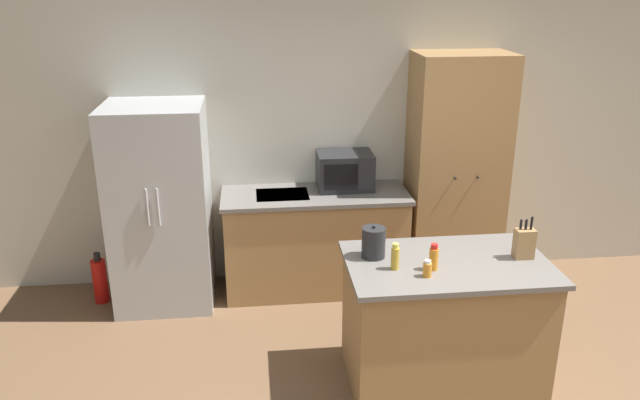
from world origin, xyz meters
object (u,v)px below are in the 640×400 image
microwave (345,171)px  kettle (374,242)px  spice_bottle_tall_dark (427,269)px  knife_block (524,243)px  spice_bottle_short_red (395,257)px  fire_extinguisher (100,280)px  pantry_cabinet (456,172)px  refrigerator (161,207)px  spice_bottle_amber_oil (434,258)px

microwave → kettle: 1.42m
microwave → spice_bottle_tall_dark: bearing=-81.7°
knife_block → kettle: bearing=172.7°
spice_bottle_short_red → fire_extinguisher: bearing=146.5°
fire_extinguisher → spice_bottle_short_red: bearing=-33.5°
pantry_cabinet → fire_extinguisher: bearing=-178.3°
spice_bottle_tall_dark → pantry_cabinet: bearing=66.8°
refrigerator → knife_block: (2.50, -1.38, 0.16)m
microwave → fire_extinguisher: (-2.12, -0.16, -0.85)m
knife_block → spice_bottle_amber_oil: bearing=-170.7°
spice_bottle_short_red → fire_extinguisher: 2.74m
refrigerator → microwave: size_ratio=3.58×
refrigerator → pantry_cabinet: bearing=2.2°
spice_bottle_short_red → fire_extinguisher: size_ratio=0.39×
pantry_cabinet → knife_block: size_ratio=7.16×
knife_block → fire_extinguisher: 3.46m
pantry_cabinet → spice_bottle_tall_dark: (-0.71, -1.66, -0.07)m
fire_extinguisher → microwave: bearing=4.3°
microwave → refrigerator: bearing=-173.9°
kettle → refrigerator: bearing=140.8°
knife_block → kettle: knife_block is taller
spice_bottle_tall_dark → fire_extinguisher: bearing=146.4°
microwave → spice_bottle_tall_dark: microwave is taller
spice_bottle_short_red → spice_bottle_amber_oil: (0.24, -0.03, -0.00)m
spice_bottle_tall_dark → kettle: size_ratio=0.48×
spice_bottle_short_red → kettle: bearing=117.4°
microwave → kettle: (-0.02, -1.42, -0.05)m
spice_bottle_amber_oil → fire_extinguisher: size_ratio=0.39×
pantry_cabinet → spice_bottle_amber_oil: pantry_cabinet is taller
refrigerator → spice_bottle_amber_oil: size_ratio=9.71×
spice_bottle_amber_oil → pantry_cabinet: bearing=67.6°
microwave → knife_block: (0.95, -1.54, -0.05)m
knife_block → fire_extinguisher: (-3.07, 1.38, -0.80)m
spice_bottle_tall_dark → spice_bottle_amber_oil: (0.06, 0.09, 0.03)m
refrigerator → spice_bottle_amber_oil: refrigerator is taller
spice_bottle_short_red → fire_extinguisher: spice_bottle_short_red is taller
microwave → spice_bottle_tall_dark: (0.25, -1.73, -0.10)m
pantry_cabinet → microwave: size_ratio=4.33×
spice_bottle_short_red → fire_extinguisher: (-2.19, 1.45, -0.78)m
refrigerator → spice_bottle_tall_dark: 2.40m
pantry_cabinet → microwave: pantry_cabinet is taller
pantry_cabinet → microwave: bearing=175.9°
pantry_cabinet → kettle: size_ratio=8.99×
pantry_cabinet → kettle: 1.67m
knife_block → kettle: (-0.97, 0.12, -0.00)m
microwave → spice_bottle_tall_dark: size_ratio=4.33×
spice_bottle_short_red → kettle: 0.22m
pantry_cabinet → microwave: 0.97m
microwave → spice_bottle_short_red: microwave is taller
pantry_cabinet → knife_block: bearing=-90.7°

